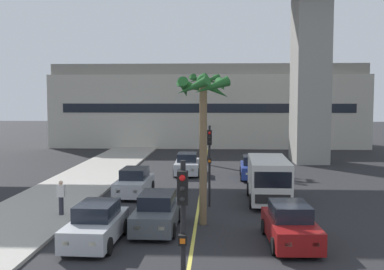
# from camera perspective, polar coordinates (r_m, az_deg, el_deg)

# --- Properties ---
(sidewalk_left) EXTENTS (4.80, 80.00, 0.15)m
(sidewalk_left) POSITION_cam_1_polar(r_m,az_deg,el_deg) (21.76, -21.65, -10.52)
(sidewalk_left) COLOR #ADA89E
(sidewalk_left) RESTS_ON ground
(lane_stripe_center) EXTENTS (0.14, 56.00, 0.01)m
(lane_stripe_center) POSITION_cam_1_polar(r_m,az_deg,el_deg) (27.68, 1.04, -7.15)
(lane_stripe_center) COLOR #DBCC4C
(lane_stripe_center) RESTS_ON ground
(pier_building_backdrop) EXTENTS (35.65, 8.04, 9.39)m
(pier_building_backdrop) POSITION_cam_1_polar(r_m,az_deg,el_deg) (55.20, 1.98, 3.51)
(pier_building_backdrop) COLOR beige
(pier_building_backdrop) RESTS_ON ground
(car_queue_front) EXTENTS (1.94, 4.15, 1.56)m
(car_queue_front) POSITION_cam_1_polar(r_m,az_deg,el_deg) (27.35, -7.03, -5.80)
(car_queue_front) COLOR #B7BABF
(car_queue_front) RESTS_ON ground
(car_queue_second) EXTENTS (1.95, 4.16, 1.56)m
(car_queue_second) POSITION_cam_1_polar(r_m,az_deg,el_deg) (33.13, 7.46, -3.99)
(car_queue_second) COLOR navy
(car_queue_second) RESTS_ON ground
(car_queue_third) EXTENTS (1.95, 4.16, 1.56)m
(car_queue_third) POSITION_cam_1_polar(r_m,az_deg,el_deg) (18.68, 11.88, -10.73)
(car_queue_third) COLOR maroon
(car_queue_third) RESTS_ON ground
(car_queue_fourth) EXTENTS (1.89, 4.13, 1.56)m
(car_queue_fourth) POSITION_cam_1_polar(r_m,az_deg,el_deg) (20.27, -4.30, -9.43)
(car_queue_fourth) COLOR #4C5156
(car_queue_fourth) RESTS_ON ground
(car_queue_fifth) EXTENTS (1.94, 4.15, 1.56)m
(car_queue_fifth) POSITION_cam_1_polar(r_m,az_deg,el_deg) (18.75, -11.58, -10.67)
(car_queue_fifth) COLOR #B7BABF
(car_queue_fifth) RESTS_ON ground
(car_queue_sixth) EXTENTS (1.89, 4.13, 1.56)m
(car_queue_sixth) POSITION_cam_1_polar(r_m,az_deg,el_deg) (34.48, -0.60, -3.62)
(car_queue_sixth) COLOR #B7BABF
(car_queue_sixth) RESTS_ON ground
(delivery_van) EXTENTS (2.27, 5.30, 2.36)m
(delivery_van) POSITION_cam_1_polar(r_m,az_deg,el_deg) (25.56, 9.29, -5.26)
(delivery_van) COLOR silver
(delivery_van) RESTS_ON ground
(traffic_light_median_near) EXTENTS (0.24, 0.37, 4.20)m
(traffic_light_median_near) POSITION_cam_1_polar(r_m,az_deg,el_deg) (10.79, -1.11, -11.00)
(traffic_light_median_near) COLOR black
(traffic_light_median_near) RESTS_ON ground
(traffic_light_median_far) EXTENTS (0.24, 0.37, 4.20)m
(traffic_light_median_far) POSITION_cam_1_polar(r_m,az_deg,el_deg) (23.98, 2.14, -2.40)
(traffic_light_median_far) COLOR black
(traffic_light_median_far) RESTS_ON ground
(palm_tree_near_median) EXTENTS (2.78, 2.87, 7.70)m
(palm_tree_near_median) POSITION_cam_1_polar(r_m,az_deg,el_deg) (39.40, 1.50, 5.34)
(palm_tree_near_median) COLOR brown
(palm_tree_near_median) RESTS_ON ground
(palm_tree_mid_median) EXTENTS (2.54, 2.63, 6.64)m
(palm_tree_mid_median) POSITION_cam_1_polar(r_m,az_deg,el_deg) (20.43, 1.38, 3.80)
(palm_tree_mid_median) COLOR brown
(palm_tree_mid_median) RESTS_ON ground
(pedestrian_far_along) EXTENTS (0.34, 0.22, 1.62)m
(pedestrian_far_along) POSITION_cam_1_polar(r_m,az_deg,el_deg) (22.86, -15.66, -7.28)
(pedestrian_far_along) COLOR #2D2D38
(pedestrian_far_along) RESTS_ON sidewalk_left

